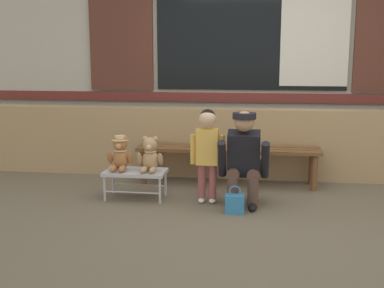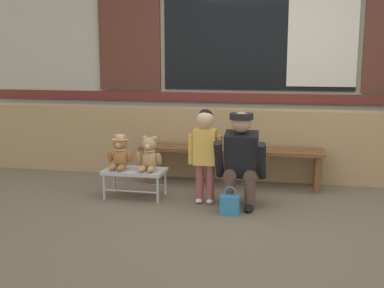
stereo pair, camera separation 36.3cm
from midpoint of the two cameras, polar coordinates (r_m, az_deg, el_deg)
name	(u,v)px [view 2 (the right image)]	position (r m, az deg, el deg)	size (l,w,h in m)	color
ground_plane	(238,215)	(4.65, 7.73, -8.27)	(60.00, 60.00, 0.00)	brown
brick_low_wall	(253,144)	(5.93, 8.89, -0.03)	(7.95, 0.25, 0.85)	tan
shop_facade	(259,30)	(6.36, 9.55, 13.11)	(8.11, 0.26, 3.60)	#B7B2A3
wooden_bench_long	(231,153)	(5.60, 6.41, -1.12)	(2.10, 0.40, 0.44)	brown
small_display_bench	(135,173)	(5.12, -4.73, -3.39)	(0.64, 0.36, 0.30)	#BCBCC1
teddy_bear_with_hat	(120,153)	(5.12, -6.47, -1.05)	(0.28, 0.27, 0.36)	#A86B3D
teddy_bear_plain	(149,155)	(5.03, -3.01, -1.30)	(0.28, 0.26, 0.36)	tan
child_standing	(205,146)	(4.85, 3.70, -0.21)	(0.35, 0.18, 0.96)	#994C4C
adult_crouching	(242,159)	(4.81, 8.08, -1.73)	(0.50, 0.49, 0.95)	brown
handbag_on_ground	(230,204)	(4.63, 6.74, -7.08)	(0.18, 0.11, 0.27)	teal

